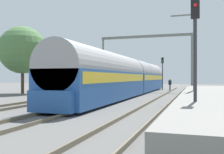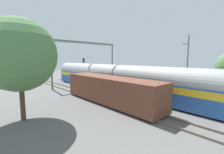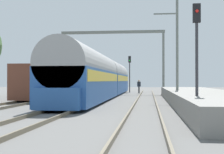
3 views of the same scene
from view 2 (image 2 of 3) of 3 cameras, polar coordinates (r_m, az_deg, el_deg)
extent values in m
plane|color=#5C5B59|center=(16.47, 30.89, -11.24)|extent=(120.00, 120.00, 0.00)
cube|color=#6C614D|center=(11.99, 23.38, -17.10)|extent=(0.08, 60.00, 0.16)
cube|color=#6C614D|center=(13.22, 26.09, -14.96)|extent=(0.08, 60.00, 0.16)
cube|color=#6C614D|center=(15.79, 30.11, -11.65)|extent=(0.08, 60.00, 0.16)
cube|color=#6C614D|center=(17.11, 31.64, -10.35)|extent=(0.08, 60.00, 0.16)
cube|color=#6C614D|center=(19.80, 34.05, -8.27)|extent=(0.08, 60.00, 0.16)
cube|color=#6C614D|center=(21.16, 35.01, -7.43)|extent=(0.08, 60.00, 0.16)
cube|color=gray|center=(24.50, 32.19, -4.56)|extent=(4.40, 28.00, 0.90)
cube|color=#28569E|center=(17.09, 22.38, -5.78)|extent=(2.90, 16.00, 2.20)
cube|color=gold|center=(16.97, 22.48, -3.70)|extent=(2.93, 15.36, 0.64)
cylinder|color=#999999|center=(16.87, 22.58, -1.46)|extent=(2.84, 16.00, 2.84)
cube|color=#28569E|center=(28.17, -9.05, -0.58)|extent=(2.90, 16.00, 2.20)
cube|color=gold|center=(28.10, -9.08, 0.69)|extent=(2.93, 15.36, 0.64)
cylinder|color=#999999|center=(28.04, -9.10, 2.06)|extent=(2.84, 16.00, 2.84)
cube|color=brown|center=(16.83, -0.96, -4.58)|extent=(2.80, 13.00, 2.70)
cube|color=black|center=(17.13, -0.95, -8.85)|extent=(2.52, 11.96, 0.10)
cylinder|color=#2C2C2C|center=(31.87, -6.22, -1.20)|extent=(0.25, 0.25, 0.85)
cube|color=#232833|center=(31.78, -6.24, 0.13)|extent=(0.46, 0.45, 0.64)
sphere|color=tan|center=(31.73, -6.25, 0.92)|extent=(0.24, 0.24, 0.24)
cylinder|color=#2D2D33|center=(32.81, -10.43, 1.79)|extent=(0.14, 0.14, 4.07)
cube|color=black|center=(32.69, -10.52, 6.13)|extent=(0.36, 0.20, 0.90)
sphere|color=#19D133|center=(32.59, -10.41, 5.86)|extent=(0.16, 0.16, 0.16)
cylinder|color=slate|center=(25.43, -21.62, 3.88)|extent=(0.28, 0.28, 7.50)
cylinder|color=slate|center=(32.06, 0.09, 4.85)|extent=(0.28, 0.28, 7.50)
cube|color=slate|center=(28.36, -9.66, 12.46)|extent=(13.02, 0.24, 0.36)
cylinder|color=slate|center=(23.54, 26.21, 4.08)|extent=(0.20, 0.20, 8.00)
cube|color=slate|center=(22.78, 25.72, 11.09)|extent=(1.80, 0.10, 0.10)
cylinder|color=#4C3826|center=(13.97, -30.35, -7.86)|extent=(0.36, 0.36, 3.04)
sphere|color=#4C7843|center=(13.58, -31.26, 7.04)|extent=(5.55, 5.55, 5.55)
camera|label=1|loc=(25.32, 76.75, -5.10)|focal=41.55mm
camera|label=3|loc=(26.06, 87.86, -6.86)|focal=52.59mm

